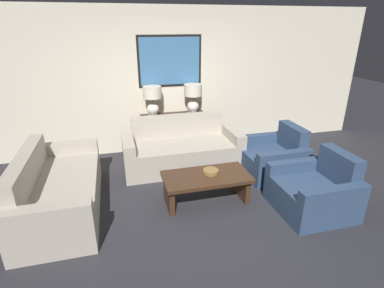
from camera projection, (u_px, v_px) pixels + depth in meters
ground_plane at (207, 213)px, 3.97m from camera, size 20.00×20.00×0.00m
back_wall at (170, 81)px, 5.65m from camera, size 8.18×0.12×2.65m
console_table at (174, 133)px, 5.77m from camera, size 1.22×0.38×0.75m
table_lamp_left at (152, 98)px, 5.41m from camera, size 0.33×0.33×0.55m
table_lamp_right at (193, 96)px, 5.59m from camera, size 0.33×0.33×0.55m
couch_by_back_wall at (182, 150)px, 5.21m from camera, size 1.99×0.91×0.84m
couch_by_side at (58, 191)px, 3.94m from camera, size 0.91×1.99×0.84m
coffee_table at (206, 182)px, 4.14m from camera, size 1.19×0.60×0.41m
decorative_bowl at (211, 171)px, 4.15m from camera, size 0.22×0.22×0.05m
armchair_near_back_wall at (273, 158)px, 4.96m from camera, size 0.91×0.93×0.81m
armchair_near_camera at (314, 191)px, 3.97m from camera, size 0.91×0.93×0.81m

